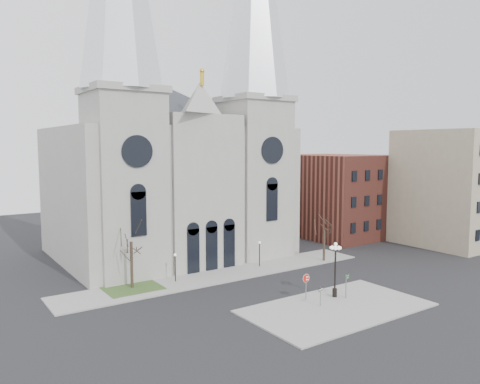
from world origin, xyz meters
TOP-DOWN VIEW (x-y plane):
  - ground at (0.00, 0.00)m, footprint 160.00×160.00m
  - sidewalk_near at (3.00, -5.00)m, footprint 18.00×10.00m
  - sidewalk_far at (0.00, 11.00)m, footprint 40.00×6.00m
  - grass_patch at (-11.00, 12.00)m, footprint 6.00×5.00m
  - cathedral at (0.00, 22.86)m, footprint 33.00×26.66m
  - bg_building_brick at (30.00, 22.00)m, footprint 14.00×18.00m
  - bg_building_tan at (38.00, 6.00)m, footprint 10.00×14.00m
  - tree_left at (-11.00, 12.00)m, footprint 3.20×3.20m
  - tree_right at (15.00, 9.00)m, footprint 3.20×3.20m
  - ped_lamp_left at (-6.00, 11.50)m, footprint 0.32×0.32m
  - ped_lamp_right at (6.00, 11.50)m, footprint 0.32×0.32m
  - stop_sign at (2.24, -1.42)m, footprint 0.88×0.37m
  - globe_lamp at (5.07, -2.67)m, footprint 1.23×1.23m
  - one_way_sign at (1.88, -3.88)m, footprint 0.80×0.31m
  - street_name_sign at (5.84, -3.52)m, footprint 0.72×0.35m

SIDE VIEW (x-z plane):
  - ground at x=0.00m, z-range 0.00..0.00m
  - sidewalk_near at x=3.00m, z-range 0.00..0.14m
  - sidewalk_far at x=0.00m, z-range 0.00..0.14m
  - grass_patch at x=-11.00m, z-range 0.00..0.18m
  - one_way_sign at x=1.88m, z-range 0.50..2.41m
  - street_name_sign at x=5.84m, z-range 0.35..2.76m
  - stop_sign at x=2.24m, z-range 0.69..3.28m
  - ped_lamp_left at x=-6.00m, z-range 0.70..3.96m
  - ped_lamp_right at x=6.00m, z-range 0.70..3.96m
  - globe_lamp at x=5.07m, z-range 0.87..6.56m
  - tree_right at x=15.00m, z-range 1.47..7.47m
  - tree_left at x=-11.00m, z-range 1.83..9.33m
  - bg_building_brick at x=30.00m, z-range 0.00..14.00m
  - bg_building_tan at x=38.00m, z-range 0.00..18.00m
  - cathedral at x=0.00m, z-range -8.52..45.48m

